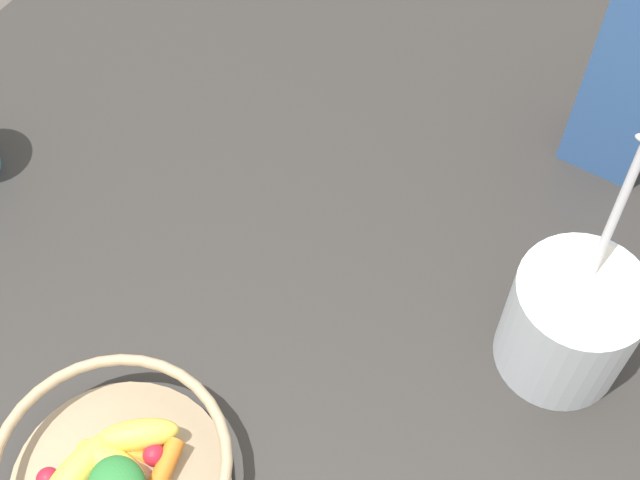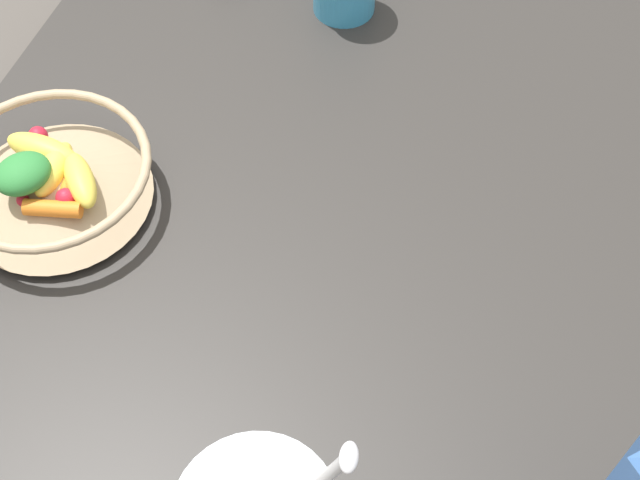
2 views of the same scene
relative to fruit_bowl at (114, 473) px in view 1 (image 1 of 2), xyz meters
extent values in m
plane|color=#4C4742|center=(-0.36, -0.01, -0.08)|extent=(6.00, 6.00, 0.00)
cube|color=#2D2B28|center=(-0.36, -0.01, -0.06)|extent=(1.01, 1.01, 0.04)
cone|color=tan|center=(0.00, 0.00, 0.00)|extent=(0.19, 0.19, 0.05)
torus|color=tan|center=(0.00, 0.00, 0.02)|extent=(0.20, 0.20, 0.01)
ellipsoid|color=#EFD64C|center=(-0.03, 0.00, 0.01)|extent=(0.07, 0.07, 0.03)
ellipsoid|color=#EFD64C|center=(0.02, -0.02, 0.01)|extent=(0.08, 0.03, 0.03)
ellipsoid|color=#EFD64C|center=(0.00, 0.00, 0.01)|extent=(0.03, 0.07, 0.03)
cylinder|color=orange|center=(-0.02, 0.04, 0.01)|extent=(0.06, 0.03, 0.02)
cylinder|color=orange|center=(-0.02, 0.00, 0.00)|extent=(0.03, 0.04, 0.01)
sphere|color=red|center=(-0.01, -0.02, 0.01)|extent=(0.02, 0.02, 0.02)
sphere|color=red|center=(0.03, -0.04, 0.01)|extent=(0.02, 0.02, 0.02)
sphere|color=red|center=(-0.03, 0.02, 0.01)|extent=(0.02, 0.02, 0.02)
sphere|color=red|center=(0.00, 0.00, 0.01)|extent=(0.02, 0.02, 0.02)
cylinder|color=silver|center=(-0.32, 0.27, 0.02)|extent=(0.12, 0.12, 0.12)
cylinder|color=white|center=(-0.32, 0.27, 0.07)|extent=(0.11, 0.11, 0.02)
cylinder|color=silver|center=(-0.35, 0.26, 0.12)|extent=(0.07, 0.02, 0.19)
camera|label=1|loc=(0.12, 0.28, 0.73)|focal=50.00mm
camera|label=2|loc=(-0.42, 0.43, 0.69)|focal=50.00mm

